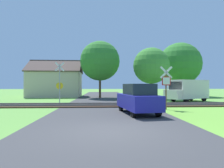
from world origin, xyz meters
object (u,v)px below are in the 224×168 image
tree_center (100,61)px  parked_car (138,99)px  tree_right (151,66)px  crossing_sign_far (60,81)px  house (56,83)px  mail_truck (188,90)px  stop_sign_near (166,84)px  tree_far (180,64)px

tree_center → parked_car: tree_center is taller
tree_right → crossing_sign_far: bearing=-148.6°
crossing_sign_far → tree_center: size_ratio=0.51×
house → tree_center: 7.91m
tree_right → parked_car: 13.94m
house → mail_truck: size_ratio=1.48×
stop_sign_near → tree_far: size_ratio=0.37×
stop_sign_near → tree_center: 14.13m
stop_sign_near → tree_right: (1.74, 11.08, 2.36)m
mail_truck → parked_car: bearing=112.1°
mail_truck → tree_far: bearing=-46.8°
tree_far → house: bearing=-178.8°
tree_far → tree_right: tree_far is taller
house → tree_center: size_ratio=1.02×
house → tree_far: (18.88, 0.41, 3.02)m
house → tree_far: size_ratio=0.93×
crossing_sign_far → parked_car: 9.15m
house → parked_car: bearing=-65.3°
house → stop_sign_near: bearing=-56.9°
tree_far → parked_car: bearing=-118.2°
tree_far → tree_center: tree_far is taller
house → tree_right: 14.16m
stop_sign_near → tree_center: bearing=-69.0°
tree_right → tree_center: bearing=163.9°
crossing_sign_far → tree_right: (10.10, 6.17, 2.05)m
stop_sign_near → tree_right: 11.46m
tree_far → mail_truck: 11.28m
mail_truck → tree_right: bearing=1.2°
crossing_sign_far → house: 11.72m
house → parked_car: 20.24m
parked_car → tree_right: bearing=64.3°
stop_sign_near → crossing_sign_far: (-8.35, 4.91, 0.31)m
parked_car → tree_far: bearing=53.5°
tree_far → tree_center: bearing=-163.2°
crossing_sign_far → tree_center: (3.64, 8.03, 2.85)m
tree_center → crossing_sign_far: bearing=-114.4°
tree_right → tree_center: tree_center is taller
tree_far → parked_car: (-9.95, -18.54, -4.10)m
tree_far → parked_car: 21.43m
mail_truck → parked_car: mail_truck is taller
crossing_sign_far → mail_truck: bearing=-2.1°
crossing_sign_far → house: (-2.90, 11.35, -0.10)m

